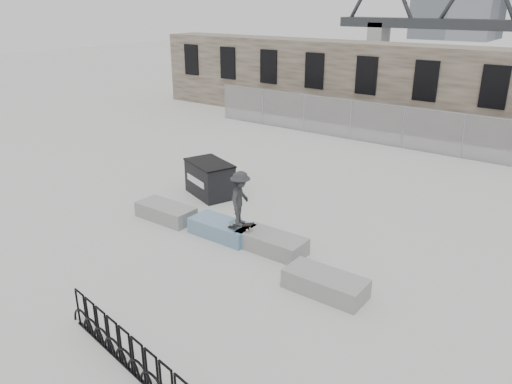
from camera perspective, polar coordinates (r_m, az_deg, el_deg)
ground at (r=14.74m, az=-1.79°, el=-5.74°), size 120.00×120.00×0.00m
stone_wall at (r=28.12m, az=19.53°, el=10.88°), size 36.00×2.58×4.50m
chainlink_fence at (r=24.86m, az=16.48°, el=7.14°), size 22.06×0.06×2.02m
planter_far_left at (r=16.39m, az=-10.26°, el=-2.20°), size 2.00×0.90×0.49m
planter_center_left at (r=15.01m, az=-3.93°, el=-4.14°), size 2.00×0.90×0.49m
planter_center_right at (r=14.14m, az=1.79°, el=-5.76°), size 2.00×0.90×0.49m
planter_offset at (r=12.35m, az=7.93°, el=-10.25°), size 2.00×0.90×0.49m
dumpster at (r=18.08m, az=-5.30°, el=1.54°), size 2.19×1.76×1.25m
bike_rack at (r=10.22m, az=-14.67°, el=-17.09°), size 4.44×0.76×0.90m
skateboarder at (r=13.97m, az=-1.79°, el=-0.75°), size 0.90×1.16×1.74m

